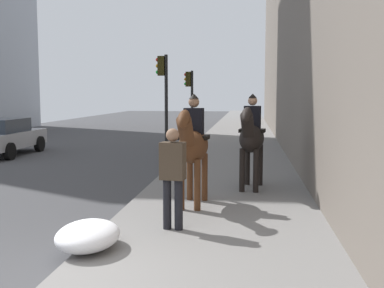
% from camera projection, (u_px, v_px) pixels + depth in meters
% --- Properties ---
extents(mounted_horse_near, '(2.15, 0.66, 2.27)m').
position_uv_depth(mounted_horse_near, '(193.00, 145.00, 9.44)').
color(mounted_horse_near, '#4C2B16').
rests_on(mounted_horse_near, sidewalk_slab).
extents(mounted_horse_far, '(2.15, 0.75, 2.27)m').
position_uv_depth(mounted_horse_far, '(251.00, 137.00, 11.14)').
color(mounted_horse_far, black).
rests_on(mounted_horse_far, sidewalk_slab).
extents(pedestrian_greeting, '(0.31, 0.43, 1.70)m').
position_uv_depth(pedestrian_greeting, '(173.00, 172.00, 7.80)').
color(pedestrian_greeting, black).
rests_on(pedestrian_greeting, sidewalk_slab).
extents(car_near_lane, '(4.18, 2.01, 1.44)m').
position_uv_depth(car_near_lane, '(3.00, 136.00, 18.25)').
color(car_near_lane, '#B7BABF').
rests_on(car_near_lane, ground).
extents(traffic_light_near_curb, '(0.20, 0.44, 3.79)m').
position_uv_depth(traffic_light_near_curb, '(164.00, 89.00, 17.09)').
color(traffic_light_near_curb, black).
rests_on(traffic_light_near_curb, ground).
extents(traffic_light_far_curb, '(0.20, 0.44, 3.48)m').
position_uv_depth(traffic_light_far_curb, '(190.00, 95.00, 22.41)').
color(traffic_light_far_curb, black).
rests_on(traffic_light_far_curb, ground).
extents(snow_pile_near, '(1.18, 0.91, 0.41)m').
position_uv_depth(snow_pile_near, '(88.00, 236.00, 6.87)').
color(snow_pile_near, white).
rests_on(snow_pile_near, sidewalk_slab).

